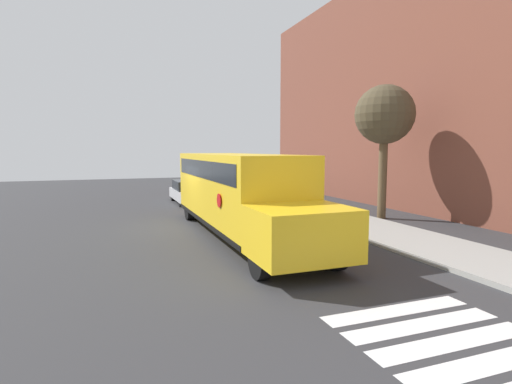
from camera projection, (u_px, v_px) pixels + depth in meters
name	position (u px, v px, depth m)	size (l,w,h in m)	color
ground_plane	(194.00, 226.00, 16.64)	(60.00, 60.00, 0.00)	#333335
sidewalk_strip	(330.00, 216.00, 18.89)	(44.00, 3.00, 0.15)	#9E9E99
building_backdrop	(442.00, 85.00, 20.47)	(32.00, 4.00, 13.01)	brown
crosswalk_stripes	(471.00, 352.00, 6.30)	(4.00, 3.20, 0.01)	white
school_bus	(238.00, 189.00, 14.79)	(11.33, 2.57, 3.02)	yellow
parked_car	(190.00, 192.00, 24.00)	(4.39, 1.83, 1.34)	silver
tree_near_sidewalk	(385.00, 116.00, 18.10)	(2.68, 2.68, 6.12)	brown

